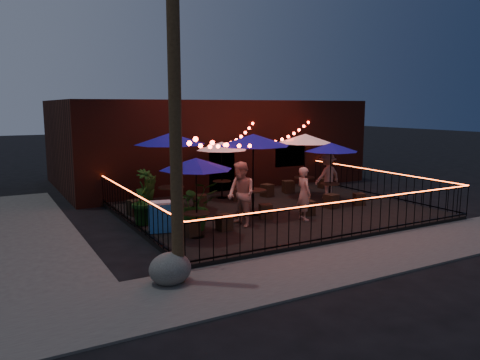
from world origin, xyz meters
The scene contains 35 objects.
ground centered at (0.00, 0.00, 0.00)m, with size 110.00×110.00×0.00m, color black.
patio centered at (0.00, 2.00, 0.07)m, with size 10.00×8.00×0.15m, color black.
sidewalk centered at (0.00, -3.25, 0.03)m, with size 18.00×2.50×0.05m, color #454340.
brick_building centered at (1.00, 9.99, 2.00)m, with size 14.00×8.00×4.00m.
utility_pole centered at (-5.40, -2.60, 4.00)m, with size 0.26×0.26×8.00m, color #372816.
fence_front centered at (0.00, -2.00, 0.66)m, with size 10.00×0.04×1.04m.
fence_left centered at (-5.00, 2.00, 0.66)m, with size 0.04×8.00×1.04m.
fence_right centered at (5.00, 2.00, 0.66)m, with size 0.04×8.00×1.04m.
festoon_lights centered at (-1.01, 1.70, 2.52)m, with size 10.02×8.72×1.32m.
cafe_table_0 centered at (-3.80, 0.05, 2.17)m, with size 2.41×2.41×2.21m.
cafe_table_1 centered at (-3.23, 3.51, 2.61)m, with size 2.85×2.85×2.70m.
cafe_table_2 centered at (-1.06, 1.62, 2.62)m, with size 3.08×3.08×2.70m.
cafe_table_3 centered at (-0.68, 4.67, 2.18)m, with size 2.38×2.38×2.23m.
cafe_table_4 centered at (2.60, 2.07, 2.20)m, with size 2.68×2.68×2.24m.
cafe_table_5 centered at (2.38, 3.40, 2.44)m, with size 2.57×2.57×2.51m.
bistro_chair_0 centered at (-3.90, 0.18, 0.37)m, with size 0.37×0.37×0.44m, color black.
bistro_chair_1 centered at (-2.80, 0.33, 0.38)m, with size 0.39×0.39×0.46m, color black.
bistro_chair_2 centered at (-4.53, 3.50, 0.40)m, with size 0.43×0.43×0.51m, color black.
bistro_chair_3 centered at (-2.26, 3.27, 0.41)m, with size 0.43×0.43×0.51m, color black.
bistro_chair_4 centered at (-0.97, 0.97, 0.38)m, with size 0.39×0.39×0.46m, color black.
bistro_chair_5 centered at (0.51, 0.70, 0.39)m, with size 0.40×0.40×0.48m, color black.
bistro_chair_6 centered at (-0.34, 3.94, 0.39)m, with size 0.40×0.40×0.47m, color black.
bistro_chair_7 centered at (1.06, 4.09, 0.40)m, with size 0.42×0.42×0.50m, color black.
bistro_chair_8 centered at (1.91, 1.17, 0.40)m, with size 0.42×0.42×0.50m, color black.
bistro_chair_9 centered at (3.14, 1.07, 0.37)m, with size 0.37×0.37×0.44m, color black.
bistro_chair_10 centered at (2.26, 4.32, 0.41)m, with size 0.43×0.43×0.51m, color black.
bistro_chair_11 centered at (4.28, 4.53, 0.37)m, with size 0.37×0.37×0.44m, color black.
patron_a centered at (-0.02, 0.22, 1.00)m, with size 0.62×0.41×1.70m, color beige.
patron_b centered at (-2.14, 0.51, 1.13)m, with size 0.95×0.74×1.96m, color #D1A68F.
patron_c centered at (2.98, 2.69, 1.04)m, with size 1.15×0.66×1.78m, color #D8B18F.
potted_shrub_a centered at (-3.53, 0.77, 0.88)m, with size 1.32×1.14×1.47m, color #0C370B.
potted_shrub_b centered at (-4.60, 2.13, 0.90)m, with size 0.83×0.67×1.51m, color #183B0D.
potted_shrub_c centered at (-3.59, 5.32, 0.78)m, with size 0.70×0.70×1.25m, color #15410F.
cooler centered at (-4.50, 1.10, 0.60)m, with size 0.75×0.61×0.88m.
boulder centered at (-5.57, -2.56, 0.35)m, with size 0.91×0.77×0.71m, color #4A4B45.
Camera 1 is at (-8.87, -11.53, 3.76)m, focal length 35.00 mm.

